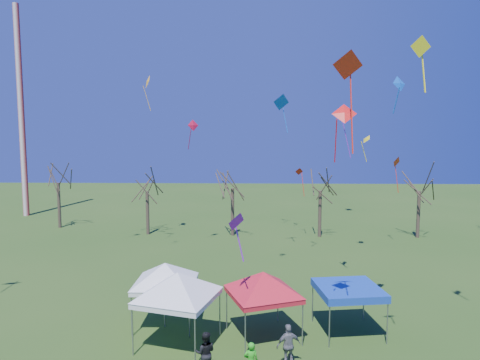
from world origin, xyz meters
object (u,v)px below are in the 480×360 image
object	(u,v)px
tent_blue	(348,290)
person_grey	(289,345)
tree_0	(57,167)
person_dark	(205,353)
tent_white_west	(165,267)
tree_4	(420,174)
tent_red	(263,276)
tree_1	(147,176)
tree_3	(321,174)
tent_white_mid	(178,277)
tree_2	(233,171)
radio_mast	(21,112)

from	to	relation	value
tent_blue	person_grey	bearing A→B (deg)	-134.70
tree_0	person_dark	bearing A→B (deg)	-55.94
tree_0	tent_white_west	xyz separation A→B (m)	(15.97, -22.82, -3.47)
tree_4	tent_white_west	bearing A→B (deg)	-136.15
tent_red	person_dark	world-z (taller)	tent_red
tree_1	tree_3	bearing A→B (deg)	-2.06
tent_blue	person_grey	size ratio (longest dim) A/B	1.84
tent_white_west	tent_white_mid	world-z (taller)	tent_white_mid
person_grey	tree_2	bearing A→B (deg)	-98.16
radio_mast	tent_white_west	bearing A→B (deg)	-51.86
radio_mast	tent_white_west	xyz separation A→B (m)	(23.12, -29.44, -9.48)
radio_mast	tent_white_west	world-z (taller)	radio_mast
tree_2	tent_white_mid	xyz separation A→B (m)	(-1.49, -22.00, -3.06)
tent_white_west	tree_0	bearing A→B (deg)	124.98
tree_0	tree_4	bearing A→B (deg)	-5.34
tent_white_mid	tent_white_west	bearing A→B (deg)	115.16
tree_3	tent_white_mid	distance (m)	23.99
radio_mast	tent_white_mid	world-z (taller)	radio_mast
tree_1	tent_white_mid	size ratio (longest dim) A/B	1.73
tree_2	person_dark	distance (m)	24.97
tree_3	tree_4	xyz separation A→B (m)	(9.32, -0.04, -0.02)
radio_mast	tree_0	world-z (taller)	radio_mast
tree_0	person_grey	world-z (taller)	tree_0
tent_white_west	person_grey	distance (m)	7.45
radio_mast	tree_1	xyz separation A→B (m)	(17.23, -9.35, -6.71)
radio_mast	tent_red	size ratio (longest dim) A/B	6.27
person_dark	tree_1	bearing A→B (deg)	-71.60
tree_1	tent_white_mid	world-z (taller)	tree_1
tree_3	tent_blue	bearing A→B (deg)	-94.92
tree_4	person_grey	size ratio (longest dim) A/B	4.32
tree_2	person_dark	xyz separation A→B (m)	(0.03, -24.38, -5.41)
radio_mast	tent_red	xyz separation A→B (m)	(28.10, -30.73, -9.47)
tree_3	person_grey	size ratio (longest dim) A/B	4.33
tree_3	person_dark	size ratio (longest dim) A/B	4.48
tree_3	tent_blue	world-z (taller)	tree_3
tree_0	tree_4	distance (m)	36.36
tree_2	tree_3	xyz separation A→B (m)	(8.40, -0.33, -0.21)
tree_2	tent_blue	distance (m)	21.95
tree_2	tent_red	bearing A→B (deg)	-83.34
tent_blue	tree_1	bearing A→B (deg)	125.96
tent_blue	person_dark	world-z (taller)	tent_blue
tree_4	tent_white_west	xyz separation A→B (m)	(-20.24, -19.44, -3.04)
tree_2	tent_white_mid	distance (m)	22.27
tree_4	tent_white_mid	world-z (taller)	tree_4
tree_4	tent_blue	world-z (taller)	tree_4
tent_white_mid	tree_1	bearing A→B (deg)	107.24
radio_mast	tree_1	size ratio (longest dim) A/B	3.31
tree_0	tree_4	xyz separation A→B (m)	(36.20, -3.38, -0.43)
radio_mast	tent_blue	size ratio (longest dim) A/B	7.43
tent_white_west	tent_blue	distance (m)	9.24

